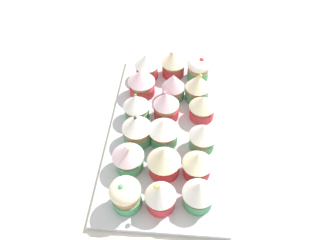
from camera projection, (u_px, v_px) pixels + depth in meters
ground_plane at (168, 136)px, 71.95cm from camera, size 180.00×180.00×3.00cm
baking_tray at (168, 130)px, 70.34cm from camera, size 46.66×25.67×1.20cm
cupcake_0 at (147, 66)px, 78.07cm from camera, size 5.91×5.91×6.99cm
cupcake_1 at (141, 82)px, 74.18cm from camera, size 6.51×6.51×7.12cm
cupcake_2 at (136, 106)px, 69.35cm from camera, size 5.86×5.86×7.06cm
cupcake_3 at (137, 129)px, 65.13cm from camera, size 6.23×6.23×7.52cm
cupcake_4 at (128, 156)px, 60.85cm from camera, size 6.29×6.29×7.06cm
cupcake_5 at (126, 194)px, 55.81cm from camera, size 5.70×5.70×7.14cm
cupcake_6 at (173, 63)px, 78.55cm from camera, size 6.14×6.14×7.47cm
cupcake_7 at (173, 86)px, 73.46cm from camera, size 5.45×5.45×7.02cm
cupcake_8 at (166, 105)px, 69.42cm from camera, size 5.78×5.78×7.59cm
cupcake_9 at (164, 130)px, 64.71cm from camera, size 6.46×6.46×7.23cm
cupcake_10 at (164, 160)px, 59.81cm from camera, size 6.58×6.58×7.71cm
cupcake_11 at (158, 195)px, 55.33cm from camera, size 5.71×5.71×7.71cm
cupcake_12 at (198, 68)px, 78.16cm from camera, size 5.81×5.81×6.61cm
cupcake_13 at (197, 87)px, 72.95cm from camera, size 5.67×5.67×7.66cm
cupcake_14 at (202, 106)px, 69.66cm from camera, size 5.90×5.90×6.46cm
cupcake_15 at (203, 136)px, 63.98cm from camera, size 5.80×5.80×6.94cm
cupcake_16 at (197, 163)px, 59.96cm from camera, size 5.95×5.95×6.73cm
cupcake_17 at (199, 193)px, 55.75cm from camera, size 5.98×5.98×7.23cm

